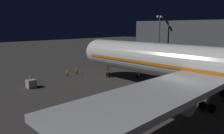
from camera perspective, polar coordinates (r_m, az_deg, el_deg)
ground_plane at (r=41.58m, az=16.91°, el=-6.82°), size 320.00×320.00×0.00m
jet_bridge at (r=55.56m, az=10.45°, el=4.02°), size 18.12×3.40×7.44m
apron_floodlight_mast at (r=72.77m, az=12.33°, el=8.07°), size 2.90×0.50×15.54m
baggage_container_near_belt at (r=46.69m, az=-20.55°, el=-4.13°), size 1.72×1.64×1.59m
ground_crew_near_nose_gear at (r=54.30m, az=-11.65°, el=-1.48°), size 0.40×0.40×1.72m
ground_crew_marshaller_fwd at (r=56.53m, az=-9.27°, el=-0.91°), size 0.40×0.40×1.72m
ground_crew_by_tug at (r=50.26m, az=-20.58°, el=-2.88°), size 0.40×0.40×1.78m
traffic_cone_nose_port at (r=58.11m, az=-3.18°, el=-1.15°), size 0.36×0.36×0.55m
traffic_cone_nose_starboard at (r=55.40m, az=-6.62°, el=-1.79°), size 0.36×0.36×0.55m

